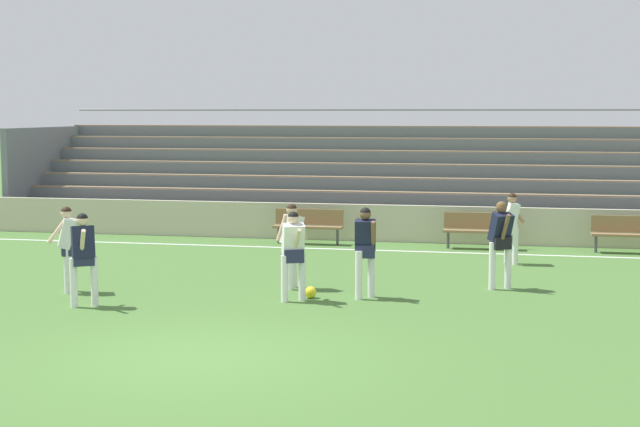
# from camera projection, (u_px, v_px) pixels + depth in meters

# --- Properties ---
(ground_plane) EXTENTS (160.00, 160.00, 0.00)m
(ground_plane) POSITION_uv_depth(u_px,v_px,m) (200.00, 357.00, 13.37)
(ground_plane) COLOR #477033
(field_line_sideline) EXTENTS (44.00, 0.12, 0.01)m
(field_line_sideline) POSITION_uv_depth(u_px,v_px,m) (341.00, 249.00, 23.85)
(field_line_sideline) COLOR white
(field_line_sideline) RESTS_ON ground
(sideline_wall) EXTENTS (48.00, 0.16, 0.98)m
(sideline_wall) POSITION_uv_depth(u_px,v_px,m) (352.00, 222.00, 25.41)
(sideline_wall) COLOR beige
(sideline_wall) RESTS_ON ground
(bleacher_stand) EXTENTS (22.68, 5.31, 3.51)m
(bleacher_stand) POSITION_uv_depth(u_px,v_px,m) (395.00, 175.00, 28.32)
(bleacher_stand) COLOR #897051
(bleacher_stand) RESTS_ON ground
(bench_centre_sideline) EXTENTS (1.80, 0.40, 0.90)m
(bench_centre_sideline) POSITION_uv_depth(u_px,v_px,m) (309.00, 223.00, 24.78)
(bench_centre_sideline) COLOR olive
(bench_centre_sideline) RESTS_ON ground
(bench_near_bin) EXTENTS (1.80, 0.40, 0.90)m
(bench_near_bin) POSITION_uv_depth(u_px,v_px,m) (480.00, 227.00, 23.89)
(bench_near_bin) COLOR olive
(bench_near_bin) RESTS_ON ground
(bench_far_right) EXTENTS (1.80, 0.40, 0.90)m
(bench_far_right) POSITION_uv_depth(u_px,v_px,m) (629.00, 231.00, 23.16)
(bench_far_right) COLOR olive
(bench_far_right) RESTS_ON ground
(player_white_on_ball) EXTENTS (0.60, 0.50, 1.66)m
(player_white_on_ball) POSITION_uv_depth(u_px,v_px,m) (292.00, 238.00, 18.46)
(player_white_on_ball) COLOR white
(player_white_on_ball) RESTS_ON ground
(player_dark_deep_cover) EXTENTS (0.44, 0.55, 1.68)m
(player_dark_deep_cover) POSITION_uv_depth(u_px,v_px,m) (365.00, 244.00, 17.50)
(player_dark_deep_cover) COLOR white
(player_dark_deep_cover) RESTS_ON ground
(player_white_challenging) EXTENTS (0.65, 0.50, 1.64)m
(player_white_challenging) POSITION_uv_depth(u_px,v_px,m) (67.00, 242.00, 18.08)
(player_white_challenging) COLOR white
(player_white_challenging) RESTS_ON ground
(player_white_wide_right) EXTENTS (0.59, 0.47, 1.61)m
(player_white_wide_right) POSITION_uv_depth(u_px,v_px,m) (512.00, 222.00, 21.45)
(player_white_wide_right) COLOR white
(player_white_wide_right) RESTS_ON ground
(player_dark_overlapping) EXTENTS (0.48, 0.74, 1.66)m
(player_dark_overlapping) POSITION_uv_depth(u_px,v_px,m) (83.00, 251.00, 16.74)
(player_dark_overlapping) COLOR white
(player_dark_overlapping) RESTS_ON ground
(player_dark_pressing_high) EXTENTS (0.52, 0.65, 1.71)m
(player_dark_pressing_high) POSITION_uv_depth(u_px,v_px,m) (501.00, 237.00, 18.41)
(player_dark_pressing_high) COLOR white
(player_dark_pressing_high) RESTS_ON ground
(player_white_trailing_run) EXTENTS (0.49, 0.77, 1.64)m
(player_white_trailing_run) POSITION_uv_depth(u_px,v_px,m) (293.00, 248.00, 17.25)
(player_white_trailing_run) COLOR white
(player_white_trailing_run) RESTS_ON ground
(soccer_ball) EXTENTS (0.22, 0.22, 0.22)m
(soccer_ball) POSITION_uv_depth(u_px,v_px,m) (311.00, 292.00, 17.60)
(soccer_ball) COLOR yellow
(soccer_ball) RESTS_ON ground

